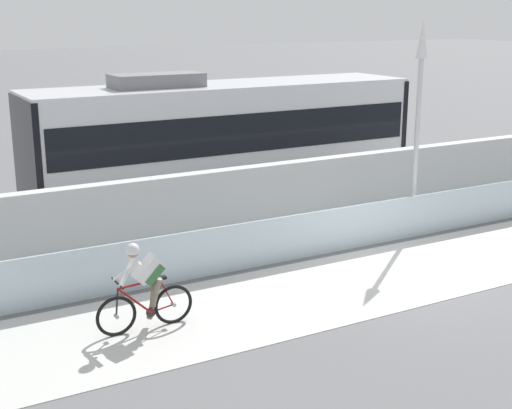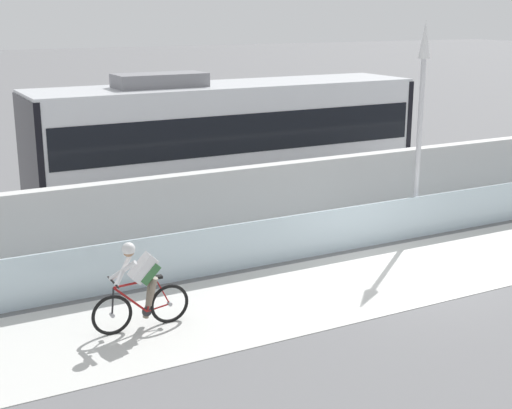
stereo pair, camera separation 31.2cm
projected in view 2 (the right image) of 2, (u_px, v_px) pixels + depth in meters
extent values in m
plane|color=slate|center=(405.00, 273.00, 15.29)|extent=(200.00, 200.00, 0.00)
cube|color=silver|center=(405.00, 273.00, 15.29)|extent=(32.00, 3.20, 0.01)
cube|color=silver|center=(355.00, 228.00, 16.73)|extent=(32.00, 0.05, 1.03)
cube|color=silver|center=(313.00, 195.00, 18.16)|extent=(32.00, 0.36, 1.81)
cube|color=#595654|center=(266.00, 206.00, 20.51)|extent=(32.00, 0.08, 0.01)
cube|color=#595654|center=(243.00, 195.00, 21.73)|extent=(32.00, 0.08, 0.01)
cube|color=silver|center=(228.00, 139.00, 20.26)|extent=(11.00, 2.50, 3.10)
cube|color=black|center=(228.00, 127.00, 20.17)|extent=(10.56, 2.54, 1.04)
cube|color=#19599E|center=(229.00, 186.00, 20.61)|extent=(10.78, 2.53, 0.28)
cube|color=slate|center=(160.00, 80.00, 18.91)|extent=(2.40, 1.10, 0.36)
cube|color=#232326|center=(109.00, 207.00, 19.05)|extent=(1.40, 1.88, 0.20)
cylinder|color=black|center=(118.00, 216.00, 18.46)|extent=(0.60, 0.10, 0.60)
cylinder|color=black|center=(102.00, 203.00, 19.68)|extent=(0.60, 0.10, 0.60)
cube|color=#232326|center=(331.00, 179.00, 22.26)|extent=(1.40, 1.88, 0.20)
cylinder|color=black|center=(344.00, 186.00, 21.66)|extent=(0.60, 0.10, 0.60)
cylinder|color=black|center=(318.00, 177.00, 22.89)|extent=(0.60, 0.10, 0.60)
cube|color=black|center=(30.00, 157.00, 17.77)|extent=(0.16, 2.54, 2.94)
cube|color=black|center=(383.00, 125.00, 22.74)|extent=(0.16, 2.54, 2.94)
torus|color=black|center=(112.00, 315.00, 12.29)|extent=(0.72, 0.06, 0.72)
cylinder|color=#99999E|center=(112.00, 315.00, 12.29)|extent=(0.07, 0.10, 0.07)
torus|color=black|center=(170.00, 304.00, 12.76)|extent=(0.72, 0.06, 0.72)
cylinder|color=#99999E|center=(170.00, 304.00, 12.76)|extent=(0.07, 0.10, 0.07)
cylinder|color=maroon|center=(131.00, 300.00, 12.38)|extent=(0.60, 0.04, 0.58)
cylinder|color=maroon|center=(151.00, 295.00, 12.55)|extent=(0.22, 0.04, 0.59)
cylinder|color=maroon|center=(135.00, 283.00, 12.35)|extent=(0.76, 0.04, 0.07)
cylinder|color=maroon|center=(158.00, 308.00, 12.68)|extent=(0.43, 0.03, 0.09)
cylinder|color=maroon|center=(163.00, 291.00, 12.64)|extent=(0.27, 0.02, 0.53)
cylinder|color=black|center=(113.00, 302.00, 12.23)|extent=(0.08, 0.03, 0.49)
cube|color=black|center=(155.00, 278.00, 12.51)|extent=(0.24, 0.10, 0.05)
cylinder|color=black|center=(113.00, 282.00, 12.16)|extent=(0.03, 0.58, 0.03)
cylinder|color=#262628|center=(147.00, 311.00, 12.59)|extent=(0.18, 0.02, 0.18)
cube|color=silver|center=(143.00, 268.00, 12.36)|extent=(0.50, 0.28, 0.51)
cube|color=#336638|center=(148.00, 272.00, 12.42)|extent=(0.38, 0.30, 0.38)
sphere|color=#997051|center=(129.00, 251.00, 12.16)|extent=(0.20, 0.20, 0.20)
sphere|color=silver|center=(128.00, 249.00, 12.15)|extent=(0.23, 0.23, 0.23)
cylinder|color=silver|center=(123.00, 271.00, 12.19)|extent=(0.44, 0.41, 0.41)
cylinder|color=silver|center=(123.00, 271.00, 12.19)|extent=(0.44, 0.41, 0.41)
cylinder|color=#726656|center=(150.00, 298.00, 12.55)|extent=(0.29, 0.33, 0.80)
cylinder|color=#726656|center=(150.00, 290.00, 12.52)|extent=(0.29, 0.33, 0.54)
cylinder|color=gray|center=(414.00, 229.00, 18.02)|extent=(0.24, 0.24, 0.20)
cylinder|color=silver|center=(419.00, 147.00, 17.48)|extent=(0.12, 0.12, 4.20)
cone|color=white|center=(425.00, 39.00, 16.82)|extent=(0.28, 0.28, 0.90)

